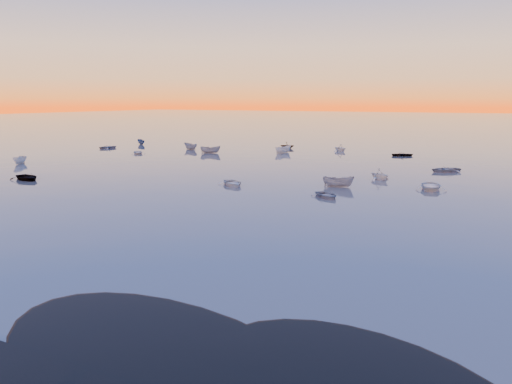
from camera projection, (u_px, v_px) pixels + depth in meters
The scene contains 4 objects.
ground at pixel (397, 145), 113.46m from camera, with size 600.00×600.00×0.00m, color #6A5F58.
moored_fleet at pixel (331, 171), 72.24m from camera, with size 124.00×58.00×1.20m, color silver, non-canonical shape.
boat_near_left at pixel (233, 185), 60.36m from camera, with size 4.00×1.67×1.00m, color silver.
boat_near_center at pixel (338, 187), 59.33m from camera, with size 3.76×1.59×1.30m, color slate.
Camera 1 is at (22.61, -15.77, 10.26)m, focal length 35.00 mm.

